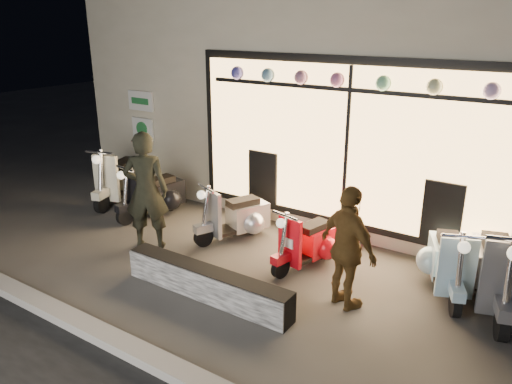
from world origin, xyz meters
TOP-DOWN VIEW (x-y plane):
  - ground at (0.00, 0.00)m, footprint 40.00×40.00m
  - kerb at (0.00, -2.00)m, footprint 40.00×0.25m
  - shop_building at (0.00, 4.98)m, footprint 10.20×6.23m
  - graffiti_barrier at (0.11, -0.65)m, footprint 2.44×0.28m
  - scooter_silver at (-0.62, 1.11)m, footprint 0.76×1.27m
  - scooter_red at (0.77, 0.93)m, footprint 0.58×1.24m
  - scooter_black at (-2.45, 1.12)m, footprint 0.58×1.37m
  - scooter_cream at (-3.58, 1.34)m, footprint 0.77×1.53m
  - scooter_blue at (2.58, 1.32)m, footprint 0.78×1.36m
  - scooter_grey at (3.14, 1.26)m, footprint 0.82×1.60m
  - man at (-1.61, 0.04)m, footprint 0.80×0.73m
  - woman at (1.65, 0.14)m, footprint 0.99×0.74m

SIDE VIEW (x-z plane):
  - ground at x=0.00m, z-range 0.00..0.00m
  - kerb at x=0.00m, z-range 0.00..0.12m
  - graffiti_barrier at x=0.11m, z-range 0.00..0.40m
  - scooter_red at x=0.77m, z-range -0.09..0.79m
  - scooter_silver at x=-0.62m, z-range -0.09..0.83m
  - scooter_black at x=-2.45m, z-range -0.10..0.88m
  - scooter_blue at x=2.58m, z-range -0.10..0.89m
  - scooter_cream at x=-3.58m, z-range -0.11..0.99m
  - scooter_grey at x=3.14m, z-range -0.11..1.03m
  - woman at x=1.65m, z-range 0.00..1.56m
  - man at x=-1.61m, z-range 0.00..1.84m
  - shop_building at x=0.00m, z-range 0.00..4.20m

